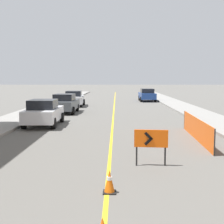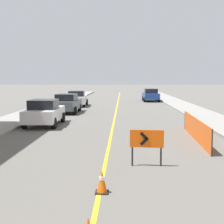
{
  "view_description": "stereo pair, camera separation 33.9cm",
  "coord_description": "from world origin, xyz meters",
  "views": [
    {
      "loc": [
        0.24,
        5.89,
        2.86
      ],
      "look_at": [
        -0.01,
        23.09,
        1.0
      ],
      "focal_mm": 50.0,
      "sensor_mm": 36.0,
      "label": 1
    },
    {
      "loc": [
        0.58,
        5.9,
        2.86
      ],
      "look_at": [
        -0.01,
        23.09,
        1.0
      ],
      "focal_mm": 50.0,
      "sensor_mm": 36.0,
      "label": 2
    }
  ],
  "objects": [
    {
      "name": "lane_stripe",
      "position": [
        0.0,
        35.45,
        0.0
      ],
      "size": [
        0.12,
        70.9,
        0.01
      ],
      "color": "gold",
      "rests_on": "ground_plane"
    },
    {
      "name": "sidewalk_left",
      "position": [
        -6.7,
        35.45,
        0.08
      ],
      "size": [
        2.7,
        70.9,
        0.16
      ],
      "color": "gray",
      "rests_on": "ground_plane"
    },
    {
      "name": "sidewalk_right",
      "position": [
        6.7,
        35.45,
        0.08
      ],
      "size": [
        2.7,
        70.9,
        0.16
      ],
      "color": "gray",
      "rests_on": "ground_plane"
    },
    {
      "name": "traffic_cone_fifth",
      "position": [
        0.06,
        13.44,
        0.29
      ],
      "size": [
        0.33,
        0.33,
        0.59
      ],
      "color": "black",
      "rests_on": "ground_plane"
    },
    {
      "name": "arrow_barricade_primary",
      "position": [
        1.37,
        15.9,
        0.85
      ],
      "size": [
        1.1,
        0.16,
        1.2
      ],
      "rotation": [
        0.0,
        0.0,
        -0.09
      ],
      "color": "#EF560C",
      "rests_on": "ground_plane"
    },
    {
      "name": "safety_mesh_fence",
      "position": [
        3.98,
        20.36,
        0.51
      ],
      "size": [
        0.31,
        6.34,
        1.02
      ],
      "rotation": [
        0.0,
        0.0,
        1.53
      ],
      "color": "#EF560C",
      "rests_on": "ground_plane"
    },
    {
      "name": "parked_car_curb_near",
      "position": [
        -4.19,
        24.64,
        0.8
      ],
      "size": [
        1.95,
        4.35,
        1.59
      ],
      "rotation": [
        0.0,
        0.0,
        0.03
      ],
      "color": "silver",
      "rests_on": "ground_plane"
    },
    {
      "name": "parked_car_curb_mid",
      "position": [
        -4.05,
        31.59,
        0.8
      ],
      "size": [
        1.95,
        4.36,
        1.59
      ],
      "rotation": [
        0.0,
        0.0,
        -0.03
      ],
      "color": "#474C51",
      "rests_on": "ground_plane"
    },
    {
      "name": "parked_car_curb_far",
      "position": [
        -4.13,
        37.91,
        0.8
      ],
      "size": [
        2.02,
        4.39,
        1.59
      ],
      "rotation": [
        0.0,
        0.0,
        0.05
      ],
      "color": "silver",
      "rests_on": "ground_plane"
    },
    {
      "name": "parked_car_opposite_side",
      "position": [
        4.08,
        45.0,
        0.8
      ],
      "size": [
        1.94,
        4.34,
        1.59
      ],
      "rotation": [
        0.0,
        0.0,
        0.02
      ],
      "color": "navy",
      "rests_on": "ground_plane"
    }
  ]
}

